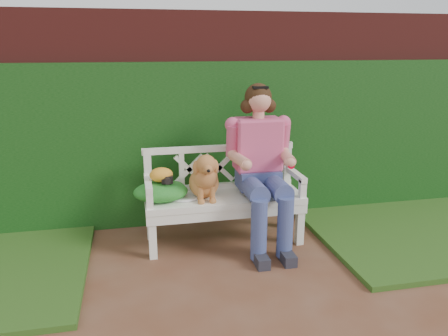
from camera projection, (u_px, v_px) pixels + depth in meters
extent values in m
plane|color=#5C301C|center=(232.00, 303.00, 3.27)|extent=(60.00, 60.00, 0.00)
cube|color=maroon|center=(193.00, 117.00, 4.76)|extent=(10.00, 0.30, 2.20)
cube|color=#22531B|center=(196.00, 144.00, 4.62)|extent=(10.00, 0.18, 1.70)
cube|color=#214E13|center=(434.00, 226.00, 4.60)|extent=(2.60, 2.00, 0.05)
cube|color=black|center=(167.00, 179.00, 3.97)|extent=(0.11, 0.08, 0.07)
ellipsoid|color=orange|center=(161.00, 175.00, 3.99)|extent=(0.26, 0.23, 0.14)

